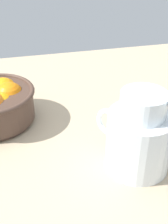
{
  "coord_description": "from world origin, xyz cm",
  "views": [
    {
      "loc": [
        -13.07,
        -63.11,
        47.3
      ],
      "look_at": [
        1.98,
        0.25,
        5.27
      ],
      "focal_mm": 48.45,
      "sensor_mm": 36.0,
      "label": 1
    }
  ],
  "objects": [
    {
      "name": "ground_plane",
      "position": [
        0.0,
        0.0,
        -1.5
      ],
      "size": [
        149.58,
        108.34,
        3.0
      ],
      "primitive_type": "cube",
      "color": "tan"
    },
    {
      "name": "juice_pitcher",
      "position": [
        10.29,
        -15.82,
        6.87
      ],
      "size": [
        14.47,
        16.54,
        19.09
      ],
      "color": "white",
      "rests_on": "ground_plane"
    }
  ]
}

